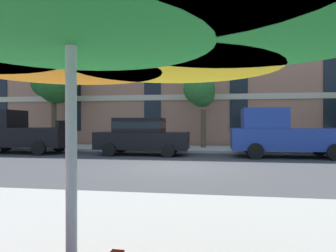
% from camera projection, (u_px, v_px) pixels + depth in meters
% --- Properties ---
extents(ground_plane, '(120.00, 120.00, 0.00)m').
position_uv_depth(ground_plane, '(178.00, 167.00, 10.60)').
color(ground_plane, '#38383A').
extents(sidewalk_far, '(56.00, 3.60, 0.12)m').
position_uv_depth(sidewalk_far, '(192.00, 149.00, 17.32)').
color(sidewalk_far, '#B2ADA3').
rests_on(sidewalk_far, ground).
extents(apartment_building, '(44.23, 12.08, 16.00)m').
position_uv_depth(apartment_building, '(199.00, 46.00, 25.33)').
color(apartment_building, '#A87056').
rests_on(apartment_building, ground).
extents(pickup_black, '(5.10, 2.12, 2.20)m').
position_uv_depth(pickup_black, '(17.00, 133.00, 15.58)').
color(pickup_black, black).
rests_on(pickup_black, ground).
extents(sedan_black, '(4.40, 1.98, 1.78)m').
position_uv_depth(sedan_black, '(142.00, 135.00, 14.58)').
color(sedan_black, black).
rests_on(sedan_black, ground).
extents(pickup_blue, '(5.10, 2.12, 2.20)m').
position_uv_depth(pickup_blue, '(284.00, 134.00, 13.58)').
color(pickup_blue, navy).
rests_on(pickup_blue, ground).
extents(street_tree_left, '(2.82, 2.78, 5.18)m').
position_uv_depth(street_tree_left, '(57.00, 85.00, 19.09)').
color(street_tree_left, brown).
rests_on(street_tree_left, ground).
extents(street_tree_middle, '(1.87, 1.87, 4.49)m').
position_uv_depth(street_tree_middle, '(200.00, 92.00, 17.84)').
color(street_tree_middle, brown).
rests_on(street_tree_middle, ground).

